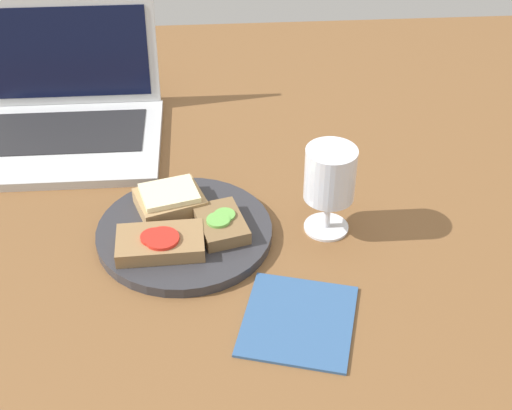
{
  "coord_description": "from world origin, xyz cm",
  "views": [
    {
      "loc": [
        -2.38,
        -84.9,
        69.19
      ],
      "look_at": [
        3.25,
        -5.21,
        8.0
      ],
      "focal_mm": 50.0,
      "sensor_mm": 36.0,
      "label": 1
    }
  ],
  "objects": [
    {
      "name": "wooden_table",
      "position": [
        0.0,
        0.0,
        1.5
      ],
      "size": [
        140.0,
        140.0,
        3.0
      ],
      "primitive_type": "cube",
      "color": "brown",
      "rests_on": "ground"
    },
    {
      "name": "plate",
      "position": [
        -7.08,
        -5.46,
        3.77
      ],
      "size": [
        25.22,
        25.22,
        1.55
      ],
      "primitive_type": "cylinder",
      "color": "#333338",
      "rests_on": "wooden_table"
    },
    {
      "name": "sandwich_with_tomato",
      "position": [
        -10.27,
        -9.74,
        5.7
      ],
      "size": [
        12.24,
        7.57,
        2.56
      ],
      "color": "#937047",
      "rests_on": "plate"
    },
    {
      "name": "sandwich_with_cucumber",
      "position": [
        -1.83,
        -6.12,
        5.65
      ],
      "size": [
        8.3,
        10.29,
        2.42
      ],
      "color": "brown",
      "rests_on": "plate"
    },
    {
      "name": "sandwich_with_cheese",
      "position": [
        -9.16,
        -0.59,
        6.06
      ],
      "size": [
        11.34,
        10.28,
        3.2
      ],
      "color": "#A88456",
      "rests_on": "plate"
    },
    {
      "name": "wine_glass",
      "position": [
        13.57,
        -4.96,
        11.96
      ],
      "size": [
        7.23,
        7.23,
        13.57
      ],
      "color": "white",
      "rests_on": "wooden_table"
    },
    {
      "name": "laptop",
      "position": [
        -27.52,
        24.3,
        6.89
      ],
      "size": [
        32.16,
        28.88,
        20.48
      ],
      "color": "silver",
      "rests_on": "wooden_table"
    },
    {
      "name": "napkin",
      "position": [
        7.32,
        -23.17,
        3.2
      ],
      "size": [
        17.19,
        17.91,
        0.4
      ],
      "primitive_type": "cube",
      "rotation": [
        0.0,
        0.0,
        -0.28
      ],
      "color": "#33598C",
      "rests_on": "wooden_table"
    }
  ]
}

